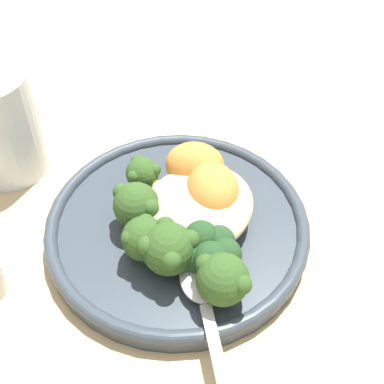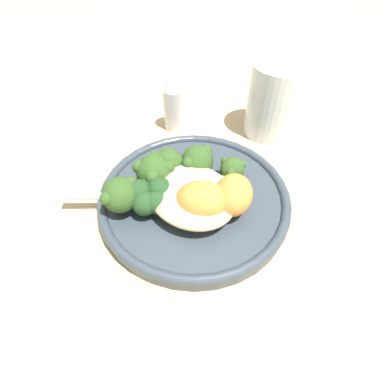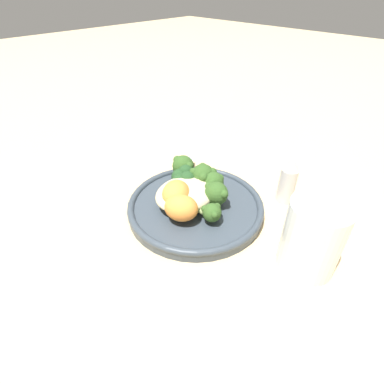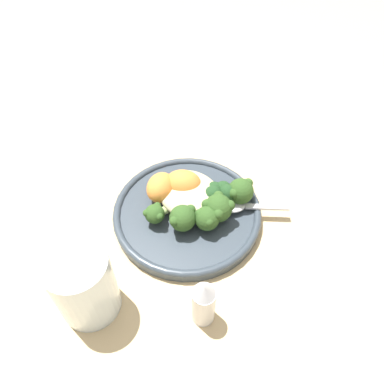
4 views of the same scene
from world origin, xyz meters
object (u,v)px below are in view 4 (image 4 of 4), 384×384
at_px(broccoli_stalk_0, 162,210).
at_px(salt_shaker, 204,303).
at_px(broccoli_stalk_3, 215,207).
at_px(sweet_potato_chunk_0, 183,184).
at_px(broccoli_stalk_1, 183,215).
at_px(broccoli_stalk_4, 234,192).
at_px(broccoli_stalk_2, 207,214).
at_px(water_glass, 84,285).
at_px(quinoa_mound, 192,196).
at_px(plate, 189,211).
at_px(sweet_potato_chunk_1, 161,187).
at_px(kale_tuft, 220,194).
at_px(spoon, 237,205).

xyz_separation_m(broccoli_stalk_0, salt_shaker, (-0.15, 0.06, 0.01)).
bearing_deg(broccoli_stalk_3, sweet_potato_chunk_0, 178.55).
relative_size(broccoli_stalk_1, broccoli_stalk_4, 0.93).
distance_m(broccoli_stalk_2, water_glass, 0.20).
distance_m(quinoa_mound, water_glass, 0.21).
relative_size(plate, water_glass, 2.15).
height_order(quinoa_mound, sweet_potato_chunk_1, sweet_potato_chunk_1).
bearing_deg(water_glass, broccoli_stalk_3, -93.74).
bearing_deg(kale_tuft, broccoli_stalk_3, 122.48).
bearing_deg(quinoa_mound, sweet_potato_chunk_0, -6.88).
distance_m(quinoa_mound, kale_tuft, 0.04).
height_order(broccoli_stalk_0, sweet_potato_chunk_0, sweet_potato_chunk_0).
height_order(sweet_potato_chunk_1, kale_tuft, sweet_potato_chunk_1).
bearing_deg(sweet_potato_chunk_0, broccoli_stalk_0, 103.37).
height_order(broccoli_stalk_0, broccoli_stalk_4, broccoli_stalk_4).
height_order(broccoli_stalk_0, kale_tuft, kale_tuft).
xyz_separation_m(quinoa_mound, spoon, (-0.06, -0.05, -0.01)).
xyz_separation_m(broccoli_stalk_1, broccoli_stalk_4, (-0.02, -0.09, -0.00)).
xyz_separation_m(broccoli_stalk_0, water_glass, (-0.04, 0.16, 0.02)).
height_order(quinoa_mound, kale_tuft, kale_tuft).
relative_size(kale_tuft, water_glass, 0.47).
distance_m(broccoli_stalk_1, sweet_potato_chunk_0, 0.06).
distance_m(plate, broccoli_stalk_3, 0.05).
height_order(broccoli_stalk_1, spoon, broccoli_stalk_1).
bearing_deg(broccoli_stalk_3, broccoli_stalk_1, -121.57).
bearing_deg(water_glass, sweet_potato_chunk_1, -68.41).
bearing_deg(water_glass, salt_shaker, -138.55).
bearing_deg(sweet_potato_chunk_0, broccoli_stalk_3, -174.80).
bearing_deg(spoon, sweet_potato_chunk_0, 163.52).
bearing_deg(water_glass, kale_tuft, -89.49).
height_order(kale_tuft, spoon, kale_tuft).
distance_m(broccoli_stalk_3, spoon, 0.04).
relative_size(broccoli_stalk_1, sweet_potato_chunk_0, 1.47).
xyz_separation_m(quinoa_mound, broccoli_stalk_4, (-0.04, -0.05, 0.00)).
xyz_separation_m(broccoli_stalk_4, salt_shaker, (-0.10, 0.16, 0.00)).
bearing_deg(sweet_potato_chunk_0, water_glass, 104.10).
relative_size(broccoli_stalk_0, salt_shaker, 1.14).
relative_size(broccoli_stalk_0, sweet_potato_chunk_0, 1.64).
xyz_separation_m(broccoli_stalk_0, broccoli_stalk_3, (-0.05, -0.06, 0.01)).
distance_m(quinoa_mound, broccoli_stalk_0, 0.05).
bearing_deg(broccoli_stalk_2, salt_shaker, -33.39).
relative_size(broccoli_stalk_3, water_glass, 0.93).
distance_m(quinoa_mound, broccoli_stalk_3, 0.05).
bearing_deg(salt_shaker, plate, -35.67).
distance_m(water_glass, salt_shaker, 0.15).
height_order(broccoli_stalk_4, sweet_potato_chunk_1, sweet_potato_chunk_1).
relative_size(sweet_potato_chunk_1, water_glass, 0.49).
relative_size(quinoa_mound, broccoli_stalk_4, 1.18).
relative_size(broccoli_stalk_0, broccoli_stalk_1, 1.12).
height_order(spoon, water_glass, water_glass).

